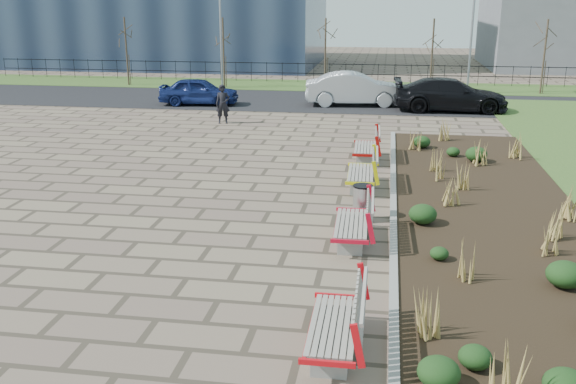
% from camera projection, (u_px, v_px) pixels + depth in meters
% --- Properties ---
extents(ground, '(120.00, 120.00, 0.00)m').
position_uv_depth(ground, '(187.00, 278.00, 12.29)').
color(ground, '#6F604C').
rests_on(ground, ground).
extents(planting_bed, '(4.50, 18.00, 0.10)m').
position_uv_depth(planting_bed, '(487.00, 210.00, 16.08)').
color(planting_bed, black).
rests_on(planting_bed, ground).
extents(planting_curb, '(0.16, 18.00, 0.15)m').
position_uv_depth(planting_curb, '(393.00, 205.00, 16.42)').
color(planting_curb, gray).
rests_on(planting_curb, ground).
extents(grass_verge_far, '(80.00, 5.00, 0.04)m').
position_uv_depth(grass_verge_far, '(327.00, 86.00, 38.75)').
color(grass_verge_far, '#33511E').
rests_on(grass_verge_far, ground).
extents(road, '(80.00, 7.00, 0.02)m').
position_uv_depth(road, '(316.00, 101.00, 33.08)').
color(road, black).
rests_on(road, ground).
extents(bench_a, '(0.91, 2.10, 1.00)m').
position_uv_depth(bench_a, '(333.00, 322.00, 9.62)').
color(bench_a, red).
rests_on(bench_a, ground).
extents(bench_b, '(0.95, 2.12, 1.00)m').
position_uv_depth(bench_b, '(352.00, 221.00, 13.94)').
color(bench_b, red).
rests_on(bench_b, ground).
extents(bench_c, '(0.95, 2.12, 1.00)m').
position_uv_depth(bench_c, '(361.00, 171.00, 17.97)').
color(bench_c, yellow).
rests_on(bench_c, ground).
extents(bench_d, '(0.95, 2.12, 1.00)m').
position_uv_depth(bench_d, '(365.00, 146.00, 21.01)').
color(bench_d, '#A60E0B').
rests_on(bench_d, ground).
extents(litter_bin, '(0.46, 0.46, 0.87)m').
position_uv_depth(litter_bin, '(363.00, 203.00, 15.34)').
color(litter_bin, '#B2B2B7').
rests_on(litter_bin, ground).
extents(pedestrian, '(0.67, 0.52, 1.64)m').
position_uv_depth(pedestrian, '(223.00, 104.00, 27.15)').
color(pedestrian, black).
rests_on(pedestrian, ground).
extents(car_blue, '(4.05, 1.97, 1.33)m').
position_uv_depth(car_blue, '(199.00, 91.00, 31.83)').
color(car_blue, navy).
rests_on(car_blue, road).
extents(car_silver, '(5.04, 2.23, 1.61)m').
position_uv_depth(car_silver, '(355.00, 89.00, 31.61)').
color(car_silver, '#ADAFB5').
rests_on(car_silver, road).
extents(car_black, '(5.34, 2.32, 1.53)m').
position_uv_depth(car_black, '(450.00, 95.00, 30.02)').
color(car_black, black).
rests_on(car_black, road).
extents(tree_a, '(1.40, 1.40, 4.00)m').
position_uv_depth(tree_a, '(127.00, 51.00, 38.51)').
color(tree_a, '#4C3D2D').
rests_on(tree_a, grass_verge_far).
extents(tree_b, '(1.40, 1.40, 4.00)m').
position_uv_depth(tree_b, '(224.00, 53.00, 37.63)').
color(tree_b, '#4C3D2D').
rests_on(tree_b, grass_verge_far).
extents(tree_c, '(1.40, 1.40, 4.00)m').
position_uv_depth(tree_c, '(325.00, 54.00, 36.75)').
color(tree_c, '#4C3D2D').
rests_on(tree_c, grass_verge_far).
extents(tree_d, '(1.40, 1.40, 4.00)m').
position_uv_depth(tree_d, '(432.00, 55.00, 35.86)').
color(tree_d, '#4C3D2D').
rests_on(tree_d, grass_verge_far).
extents(tree_e, '(1.40, 1.40, 4.00)m').
position_uv_depth(tree_e, '(544.00, 57.00, 34.98)').
color(tree_e, '#4C3D2D').
rests_on(tree_e, grass_verge_far).
extents(lamp_west, '(0.24, 0.60, 6.00)m').
position_uv_depth(lamp_west, '(221.00, 36.00, 36.87)').
color(lamp_west, gray).
rests_on(lamp_west, grass_verge_far).
extents(lamp_east, '(0.24, 0.60, 6.00)m').
position_uv_depth(lamp_east, '(471.00, 38.00, 34.80)').
color(lamp_east, gray).
rests_on(lamp_east, grass_verge_far).
extents(railing_fence, '(44.00, 0.10, 1.20)m').
position_uv_depth(railing_fence, '(330.00, 73.00, 39.99)').
color(railing_fence, black).
rests_on(railing_fence, grass_verge_far).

